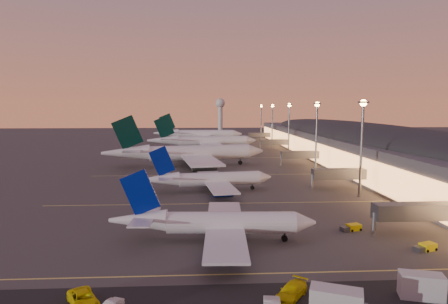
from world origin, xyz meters
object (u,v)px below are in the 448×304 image
airliner_narrow_north (209,179)px  airliner_narrow_south (213,223)px  baggage_tug_a (426,247)px  airliner_wide_mid (203,141)px  airliner_wide_far (198,134)px  baggage_tug_b (351,228)px  airliner_wide_near (186,153)px  service_van_b (83,299)px  radar_tower (220,110)px  service_van_d (291,291)px  catering_truck_b (424,287)px

airliner_narrow_north → airliner_narrow_south: bearing=-97.5°
airliner_narrow_south → baggage_tug_a: size_ratio=8.65×
airliner_wide_mid → airliner_wide_far: size_ratio=0.98×
baggage_tug_b → airliner_narrow_south: bearing=173.9°
airliner_wide_far → baggage_tug_b: (32.79, -195.28, -4.58)m
airliner_narrow_north → baggage_tug_a: (35.79, -46.43, -2.91)m
airliner_wide_near → airliner_wide_far: bearing=78.6°
baggage_tug_b → airliner_wide_far: bearing=83.7°
service_van_b → airliner_wide_far: bearing=56.5°
airliner_wide_mid → radar_tower: size_ratio=1.89×
airliner_wide_near → radar_tower: (22.81, 205.22, 16.46)m
airliner_narrow_south → radar_tower: 292.52m
airliner_wide_far → service_van_d: airliner_wide_far is taller
airliner_wide_far → catering_truck_b: bearing=-80.5°
airliner_narrow_north → radar_tower: bearing=78.7°
baggage_tug_a → airliner_wide_mid: bearing=85.5°
radar_tower → baggage_tug_b: radar_tower is taller
airliner_wide_far → radar_tower: 95.27m
radar_tower → baggage_tug_a: bearing=-85.9°
airliner_wide_near → airliner_narrow_south: bearing=-94.0°
airliner_narrow_south → baggage_tug_b: bearing=12.3°
airliner_wide_near → airliner_wide_mid: bearing=73.7°
airliner_narrow_south → baggage_tug_b: size_ratio=8.49×
airliner_wide_far → service_van_d: (15.06, -220.36, -4.27)m
airliner_wide_far → airliner_narrow_north: bearing=-86.7°
airliner_wide_near → catering_truck_b: size_ratio=10.82×
airliner_wide_mid → airliner_wide_far: airliner_wide_far is taller
catering_truck_b → airliner_wide_far: bearing=113.8°
baggage_tug_a → service_van_d: service_van_d is taller
airliner_narrow_south → airliner_narrow_north: bearing=93.1°
airliner_narrow_south → airliner_wide_near: size_ratio=0.56×
baggage_tug_a → airliner_narrow_north: bearing=109.1°
baggage_tug_b → baggage_tug_a: bearing=-67.8°
airliner_wide_near → airliner_wide_far: (3.06, 113.53, -0.27)m
airliner_narrow_south → baggage_tug_a: airliner_narrow_south is taller
airliner_wide_near → baggage_tug_a: bearing=-74.3°
airliner_narrow_north → service_van_d: size_ratio=6.28×
airliner_narrow_north → airliner_wide_far: airliner_wide_far is taller
airliner_wide_near → service_van_d: bearing=-90.2°
airliner_narrow_north → baggage_tug_a: bearing=-60.4°
airliner_narrow_south → service_van_d: size_ratio=6.19×
radar_tower → catering_truck_b: 313.95m
baggage_tug_b → catering_truck_b: (-1.20, -26.09, 0.94)m
airliner_narrow_south → radar_tower: size_ratio=1.13×
airliner_wide_mid → radar_tower: bearing=78.6°
catering_truck_b → baggage_tug_a: bearing=73.7°
airliner_narrow_north → airliner_wide_far: size_ratio=0.60×
radar_tower → catering_truck_b: size_ratio=5.37×
airliner_wide_mid → service_van_d: size_ratio=10.29×
airliner_narrow_north → baggage_tug_a: 58.70m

